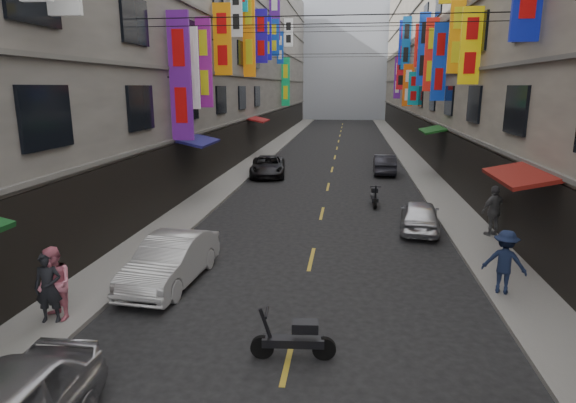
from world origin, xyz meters
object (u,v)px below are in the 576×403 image
(scooter_far_right, at_px, (374,197))
(pedestrian_lnear, at_px, (48,288))
(car_right_mid, at_px, (420,215))
(pedestrian_rfar, at_px, (494,211))
(pedestrian_rnear, at_px, (505,262))
(pedestrian_lfar, at_px, (55,284))
(car_left_mid, at_px, (171,260))
(car_left_far, at_px, (268,166))
(car_right_far, at_px, (384,164))
(scooter_crossing, at_px, (295,340))

(scooter_far_right, xyz_separation_m, pedestrian_lnear, (-8.24, -13.16, 0.53))
(car_right_mid, height_order, pedestrian_rfar, pedestrian_rfar)
(pedestrian_rnear, bearing_deg, pedestrian_lfar, 35.67)
(car_left_mid, bearing_deg, pedestrian_lfar, -119.56)
(car_left_far, distance_m, pedestrian_lfar, 20.27)
(car_left_far, xyz_separation_m, car_right_far, (7.46, 1.80, 0.00))
(car_right_mid, xyz_separation_m, car_right_far, (-0.54, 12.95, 0.02))
(car_right_far, bearing_deg, scooter_far_right, 84.03)
(car_left_mid, relative_size, pedestrian_rfar, 2.21)
(scooter_far_right, relative_size, car_right_mid, 0.49)
(scooter_far_right, height_order, car_left_far, car_left_far)
(scooter_crossing, height_order, car_right_far, car_right_far)
(pedestrian_rnear, bearing_deg, car_right_mid, -56.38)
(scooter_far_right, bearing_deg, pedestrian_lfar, 57.18)
(scooter_far_right, distance_m, car_right_far, 9.01)
(car_left_mid, relative_size, car_left_far, 0.92)
(scooter_crossing, relative_size, pedestrian_rfar, 0.94)
(scooter_crossing, height_order, pedestrian_lfar, pedestrian_lfar)
(scooter_crossing, bearing_deg, car_right_far, -13.08)
(car_right_far, bearing_deg, pedestrian_lfar, 68.00)
(pedestrian_lfar, bearing_deg, car_left_mid, 86.19)
(car_right_mid, xyz_separation_m, pedestrian_rfar, (2.60, -0.67, 0.45))
(pedestrian_lnear, bearing_deg, pedestrian_lfar, 37.17)
(car_left_far, relative_size, pedestrian_rnear, 2.62)
(car_left_mid, bearing_deg, scooter_far_right, 62.69)
(car_right_mid, bearing_deg, pedestrian_rnear, 109.65)
(scooter_crossing, height_order, pedestrian_rnear, pedestrian_rnear)
(car_left_mid, bearing_deg, scooter_crossing, -37.30)
(car_left_far, height_order, pedestrian_rfar, pedestrian_rfar)
(pedestrian_rfar, bearing_deg, car_right_mid, -41.76)
(scooter_crossing, bearing_deg, pedestrian_rnear, -58.90)
(car_left_mid, relative_size, pedestrian_lnear, 2.48)
(pedestrian_rnear, bearing_deg, scooter_far_right, -52.89)
(pedestrian_lfar, bearing_deg, car_right_mid, 72.87)
(car_right_far, xyz_separation_m, pedestrian_rnear, (1.94, -19.00, 0.36))
(pedestrian_lnear, distance_m, pedestrian_rnear, 11.64)
(car_left_mid, distance_m, pedestrian_rfar, 11.92)
(scooter_crossing, height_order, scooter_far_right, same)
(pedestrian_lfar, bearing_deg, pedestrian_rfar, 64.13)
(scooter_far_right, relative_size, pedestrian_lnear, 1.05)
(car_left_far, relative_size, pedestrian_rfar, 2.40)
(car_right_far, relative_size, pedestrian_lfar, 2.16)
(pedestrian_lnear, bearing_deg, car_left_mid, 43.64)
(car_right_far, height_order, pedestrian_rfar, pedestrian_rfar)
(scooter_far_right, relative_size, pedestrian_rnear, 1.02)
(scooter_far_right, bearing_deg, car_left_far, -48.92)
(scooter_far_right, height_order, car_right_far, car_right_far)
(car_right_mid, distance_m, pedestrian_rfar, 2.72)
(scooter_crossing, xyz_separation_m, pedestrian_lfar, (-5.85, 0.82, 0.58))
(scooter_crossing, xyz_separation_m, car_right_far, (3.33, 22.81, 0.20))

